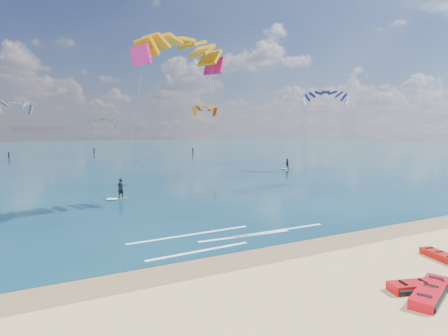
{
  "coord_description": "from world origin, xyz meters",
  "views": [
    {
      "loc": [
        -8.76,
        -12.72,
        6.19
      ],
      "look_at": [
        2.8,
        8.0,
        3.85
      ],
      "focal_mm": 32.0,
      "sensor_mm": 36.0,
      "label": 1
    }
  ],
  "objects_px": {
    "packed_kite_right": "(440,259)",
    "kitesurfer_far": "(307,125)",
    "packed_kite_left": "(430,297)",
    "packed_kite_mid": "(420,290)",
    "kitesurfer_main": "(151,112)"
  },
  "relations": [
    {
      "from": "kitesurfer_far",
      "to": "kitesurfer_main",
      "type": "bearing_deg",
      "value": -168.49
    },
    {
      "from": "packed_kite_right",
      "to": "kitesurfer_main",
      "type": "distance_m",
      "value": 23.41
    },
    {
      "from": "packed_kite_left",
      "to": "packed_kite_mid",
      "type": "xyz_separation_m",
      "value": [
        0.22,
        0.56,
        0.0
      ]
    },
    {
      "from": "packed_kite_mid",
      "to": "kitesurfer_main",
      "type": "distance_m",
      "value": 24.27
    },
    {
      "from": "packed_kite_right",
      "to": "kitesurfer_main",
      "type": "height_order",
      "value": "kitesurfer_main"
    },
    {
      "from": "packed_kite_left",
      "to": "kitesurfer_main",
      "type": "height_order",
      "value": "kitesurfer_main"
    },
    {
      "from": "packed_kite_mid",
      "to": "kitesurfer_main",
      "type": "height_order",
      "value": "kitesurfer_main"
    },
    {
      "from": "kitesurfer_main",
      "to": "kitesurfer_far",
      "type": "relative_size",
      "value": 1.13
    },
    {
      "from": "packed_kite_right",
      "to": "kitesurfer_far",
      "type": "height_order",
      "value": "kitesurfer_far"
    },
    {
      "from": "packed_kite_mid",
      "to": "kitesurfer_main",
      "type": "relative_size",
      "value": 0.18
    },
    {
      "from": "kitesurfer_far",
      "to": "packed_kite_mid",
      "type": "bearing_deg",
      "value": -140.26
    },
    {
      "from": "packed_kite_right",
      "to": "kitesurfer_far",
      "type": "distance_m",
      "value": 42.6
    },
    {
      "from": "packed_kite_left",
      "to": "packed_kite_right",
      "type": "relative_size",
      "value": 1.51
    },
    {
      "from": "packed_kite_left",
      "to": "kitesurfer_far",
      "type": "bearing_deg",
      "value": 31.91
    },
    {
      "from": "packed_kite_left",
      "to": "kitesurfer_main",
      "type": "bearing_deg",
      "value": 73.56
    }
  ]
}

